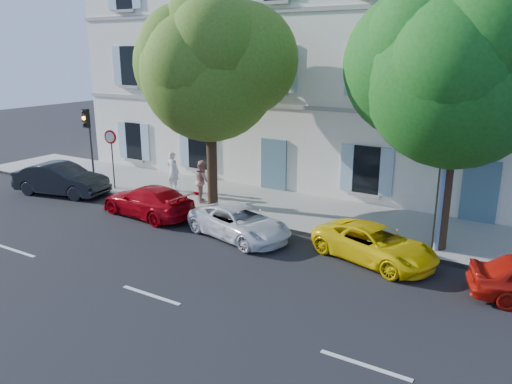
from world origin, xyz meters
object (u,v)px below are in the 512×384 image
Objects in this scene: car_dark_sedan at (61,179)px; road_sign at (111,147)px; tree_left at (210,73)px; car_white_coupe at (239,223)px; traffic_light at (88,131)px; car_yellow_supercar at (375,244)px; pedestrian_b at (203,181)px; pedestrian_a at (173,171)px; car_red_coupe at (148,201)px; street_lamp at (450,103)px; tree_right at (457,77)px.

road_sign reaches higher than car_dark_sedan.
road_sign is at bearing -176.57° from tree_left.
tree_left is (-2.83, 2.30, 4.98)m from car_white_coupe.
car_yellow_supercar is at bearing -5.14° from traffic_light.
traffic_light is at bearing 51.29° from pedestrian_b.
traffic_light is at bearing 22.96° from pedestrian_a.
pedestrian_b is at bearing -83.62° from car_dark_sedan.
car_red_coupe is 1.54× the size of road_sign.
car_dark_sedan is 16.80m from street_lamp.
tree_left is 7.27m from traffic_light.
pedestrian_a is at bearing 27.98° from pedestrian_b.
road_sign is 14.79m from street_lamp.
tree_right reaches higher than car_white_coupe.
traffic_light is at bearing -28.38° from car_dark_sedan.
car_yellow_supercar is at bearing -69.82° from car_white_coupe.
car_dark_sedan is 1.03× the size of car_red_coupe.
pedestrian_b is (-8.21, 2.01, 0.48)m from car_yellow_supercar.
car_red_coupe is 11.62m from street_lamp.
pedestrian_b is (6.04, 0.72, -1.75)m from traffic_light.
tree_left is at bearing 93.83° from car_yellow_supercar.
traffic_light is at bearing -179.76° from street_lamp.
tree_right is (10.72, 2.12, 4.98)m from car_red_coupe.
car_yellow_supercar is (4.71, 0.51, 0.00)m from car_white_coupe.
traffic_light is at bearing -101.98° from car_red_coupe.
road_sign is (1.68, 1.60, 1.41)m from car_dark_sedan.
car_yellow_supercar is 0.47× the size of tree_right.
pedestrian_a is (4.28, 2.79, 0.33)m from car_dark_sedan.
pedestrian_a is (-2.85, 0.86, -4.48)m from tree_left.
car_dark_sedan is 5.12m from pedestrian_a.
traffic_light is 0.44× the size of street_lamp.
tree_left is 2.29× the size of traffic_light.
pedestrian_a is (-5.68, 3.16, 0.50)m from car_white_coupe.
pedestrian_b is at bearing 68.37° from car_white_coupe.
tree_right is at bearing 107.16° from car_red_coupe.
car_yellow_supercar is 2.27× the size of pedestrian_b.
pedestrian_a is 2.27m from pedestrian_b.
tree_right is 10.81m from pedestrian_b.
road_sign reaches higher than pedestrian_a.
road_sign is at bearing 100.75° from car_yellow_supercar.
car_red_coupe is at bearing 102.34° from car_white_coupe.
traffic_light is (-9.54, 1.79, 2.23)m from car_white_coupe.
street_lamp is at bearing 177.22° from pedestrian_a.
street_lamp reaches higher than road_sign.
car_yellow_supercar is at bearing -13.34° from tree_left.
pedestrian_a is at bearing 74.96° from car_white_coupe.
car_red_coupe is 2.59m from pedestrian_b.
pedestrian_a is (-11.98, 0.91, -4.55)m from tree_right.
road_sign reaches higher than car_white_coupe.
car_dark_sedan is 2.44× the size of pedestrian_a.
car_red_coupe is (5.53, -0.24, -0.11)m from car_dark_sedan.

